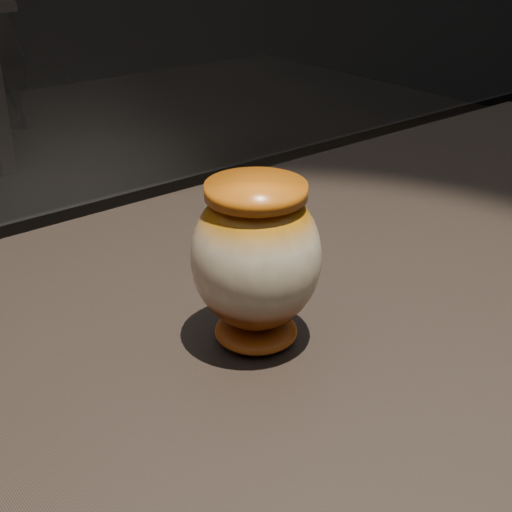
% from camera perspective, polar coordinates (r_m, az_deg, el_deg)
% --- Properties ---
extents(display_plinth, '(2.00, 0.80, 0.90)m').
position_cam_1_polar(display_plinth, '(1.07, 5.28, -15.05)').
color(display_plinth, black).
rests_on(display_plinth, ground).
extents(main_vase, '(0.18, 0.18, 0.19)m').
position_cam_1_polar(main_vase, '(0.75, -0.00, -0.23)').
color(main_vase, '#6A2B09').
rests_on(main_vase, display_plinth).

